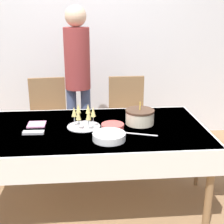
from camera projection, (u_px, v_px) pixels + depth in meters
ground_plane at (91, 201)px, 2.86m from camera, size 12.00×12.00×0.00m
wall_back at (86, 36)px, 3.97m from camera, size 8.00×0.05×2.70m
dining_table at (90, 139)px, 2.67m from camera, size 1.97×1.04×0.72m
dining_chair_far_left at (49, 118)px, 3.45m from camera, size 0.46×0.46×0.96m
dining_chair_far_right at (127, 116)px, 3.52m from camera, size 0.42×0.42×0.96m
birthday_cake at (140, 117)px, 2.71m from camera, size 0.25×0.25×0.20m
champagne_tray at (83, 117)px, 2.63m from camera, size 0.28×0.28×0.18m
plate_stack_main at (109, 137)px, 2.38m from camera, size 0.25×0.25×0.06m
plate_stack_dessert at (113, 126)px, 2.61m from camera, size 0.19×0.19×0.04m
cake_knife at (139, 134)px, 2.50m from camera, size 0.29×0.11×0.00m
fork_pile at (33, 132)px, 2.51m from camera, size 0.17×0.06×0.02m
napkin_pile at (37, 124)px, 2.69m from camera, size 0.15×0.15×0.01m
person_standing at (77, 70)px, 3.42m from camera, size 0.28×0.28×1.72m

